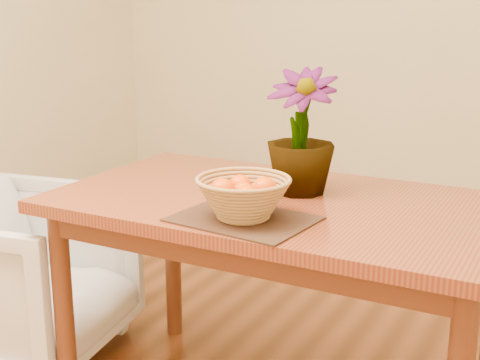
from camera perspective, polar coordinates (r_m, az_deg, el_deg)
The scene contains 7 objects.
wall_back at distance 3.85m, azimuth 16.13°, elevation 14.38°, with size 4.00×0.02×2.70m, color #FFF1C2.
table at distance 2.10m, azimuth 3.38°, elevation -3.89°, with size 1.40×0.80×0.75m.
placemat at distance 1.86m, azimuth 0.29°, elevation -3.35°, with size 0.37×0.28×0.01m, color #351F13.
wicker_basket at distance 1.85m, azimuth 0.29°, elevation -1.69°, with size 0.27×0.27×0.11m.
orange_pile at distance 1.84m, azimuth 0.29°, elevation -0.93°, with size 0.16×0.16×0.07m.
potted_plant at distance 2.10m, azimuth 5.20°, elevation 4.13°, with size 0.22×0.22×0.39m, color #1C4714.
armchair at distance 2.71m, azimuth -18.08°, elevation -7.15°, with size 0.69×0.65×0.71m, color gray.
Camera 1 is at (0.82, -1.51, 1.33)m, focal length 50.00 mm.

